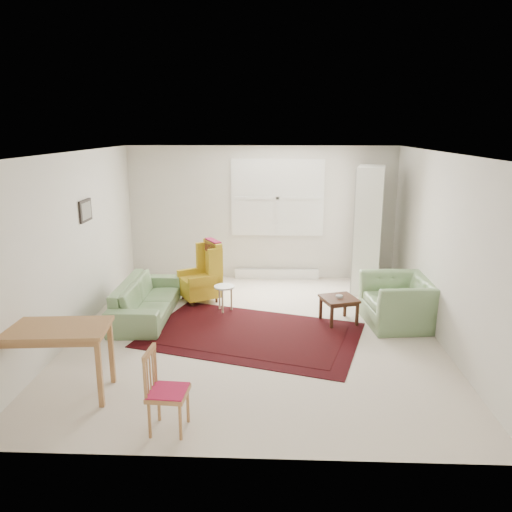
{
  "coord_description": "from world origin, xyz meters",
  "views": [
    {
      "loc": [
        0.28,
        -6.53,
        2.81
      ],
      "look_at": [
        0.0,
        0.3,
        1.05
      ],
      "focal_mm": 35.0,
      "sensor_mm": 36.0,
      "label": 1
    }
  ],
  "objects_px": {
    "stool": "(224,298)",
    "desk_chair": "(168,391)",
    "desk": "(51,362)",
    "sofa": "(147,292)",
    "coffee_table": "(339,310)",
    "wingback_chair": "(199,271)",
    "armchair": "(400,297)",
    "cabinet": "(368,229)"
  },
  "relations": [
    {
      "from": "stool",
      "to": "desk_chair",
      "type": "distance_m",
      "value": 3.22
    },
    {
      "from": "desk",
      "to": "sofa",
      "type": "bearing_deg",
      "value": 80.09
    },
    {
      "from": "sofa",
      "to": "coffee_table",
      "type": "height_order",
      "value": "sofa"
    },
    {
      "from": "coffee_table",
      "to": "wingback_chair",
      "type": "bearing_deg",
      "value": 158.25
    },
    {
      "from": "stool",
      "to": "desk_chair",
      "type": "bearing_deg",
      "value": -93.55
    },
    {
      "from": "armchair",
      "to": "cabinet",
      "type": "relative_size",
      "value": 0.49
    },
    {
      "from": "armchair",
      "to": "stool",
      "type": "height_order",
      "value": "armchair"
    },
    {
      "from": "wingback_chair",
      "to": "stool",
      "type": "relative_size",
      "value": 2.4
    },
    {
      "from": "cabinet",
      "to": "desk",
      "type": "xyz_separation_m",
      "value": [
        -3.99,
        -3.84,
        -0.7
      ]
    },
    {
      "from": "armchair",
      "to": "wingback_chair",
      "type": "height_order",
      "value": "wingback_chair"
    },
    {
      "from": "coffee_table",
      "to": "desk_chair",
      "type": "xyz_separation_m",
      "value": [
        -1.94,
        -2.81,
        0.22
      ]
    },
    {
      "from": "wingback_chair",
      "to": "coffee_table",
      "type": "distance_m",
      "value": 2.4
    },
    {
      "from": "stool",
      "to": "armchair",
      "type": "bearing_deg",
      "value": -9.12
    },
    {
      "from": "wingback_chair",
      "to": "stool",
      "type": "height_order",
      "value": "wingback_chair"
    },
    {
      "from": "wingback_chair",
      "to": "cabinet",
      "type": "height_order",
      "value": "cabinet"
    },
    {
      "from": "sofa",
      "to": "desk_chair",
      "type": "height_order",
      "value": "desk_chair"
    },
    {
      "from": "desk_chair",
      "to": "wingback_chair",
      "type": "bearing_deg",
      "value": 7.93
    },
    {
      "from": "stool",
      "to": "desk",
      "type": "bearing_deg",
      "value": -121.12
    },
    {
      "from": "armchair",
      "to": "coffee_table",
      "type": "distance_m",
      "value": 0.91
    },
    {
      "from": "coffee_table",
      "to": "desk_chair",
      "type": "height_order",
      "value": "desk_chair"
    },
    {
      "from": "sofa",
      "to": "desk",
      "type": "xyz_separation_m",
      "value": [
        -0.41,
        -2.37,
        0.01
      ]
    },
    {
      "from": "coffee_table",
      "to": "desk_chair",
      "type": "bearing_deg",
      "value": -124.54
    },
    {
      "from": "stool",
      "to": "desk_chair",
      "type": "relative_size",
      "value": 0.52
    },
    {
      "from": "stool",
      "to": "cabinet",
      "type": "xyz_separation_m",
      "value": [
        2.41,
        1.22,
        0.88
      ]
    },
    {
      "from": "cabinet",
      "to": "wingback_chair",
      "type": "bearing_deg",
      "value": -153.04
    },
    {
      "from": "coffee_table",
      "to": "desk",
      "type": "bearing_deg",
      "value": -146.13
    },
    {
      "from": "cabinet",
      "to": "desk",
      "type": "bearing_deg",
      "value": -123.29
    },
    {
      "from": "wingback_chair",
      "to": "desk_chair",
      "type": "relative_size",
      "value": 1.24
    },
    {
      "from": "armchair",
      "to": "desk",
      "type": "distance_m",
      "value": 4.74
    },
    {
      "from": "sofa",
      "to": "armchair",
      "type": "xyz_separation_m",
      "value": [
        3.79,
        -0.18,
        0.04
      ]
    },
    {
      "from": "desk",
      "to": "armchair",
      "type": "bearing_deg",
      "value": 27.63
    },
    {
      "from": "stool",
      "to": "cabinet",
      "type": "distance_m",
      "value": 2.84
    },
    {
      "from": "coffee_table",
      "to": "stool",
      "type": "distance_m",
      "value": 1.78
    },
    {
      "from": "armchair",
      "to": "wingback_chair",
      "type": "distance_m",
      "value": 3.23
    },
    {
      "from": "desk_chair",
      "to": "cabinet",
      "type": "bearing_deg",
      "value": -26.86
    },
    {
      "from": "sofa",
      "to": "coffee_table",
      "type": "bearing_deg",
      "value": -93.28
    },
    {
      "from": "stool",
      "to": "coffee_table",
      "type": "bearing_deg",
      "value": -12.68
    },
    {
      "from": "armchair",
      "to": "desk",
      "type": "xyz_separation_m",
      "value": [
        -4.2,
        -2.2,
        -0.02
      ]
    },
    {
      "from": "sofa",
      "to": "coffee_table",
      "type": "xyz_separation_m",
      "value": [
        2.9,
        -0.15,
        -0.19
      ]
    },
    {
      "from": "armchair",
      "to": "desk_chair",
      "type": "relative_size",
      "value": 1.31
    },
    {
      "from": "armchair",
      "to": "cabinet",
      "type": "xyz_separation_m",
      "value": [
        -0.21,
        1.64,
        0.67
      ]
    },
    {
      "from": "coffee_table",
      "to": "desk",
      "type": "xyz_separation_m",
      "value": [
        -3.32,
        -2.23,
        0.2
      ]
    }
  ]
}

